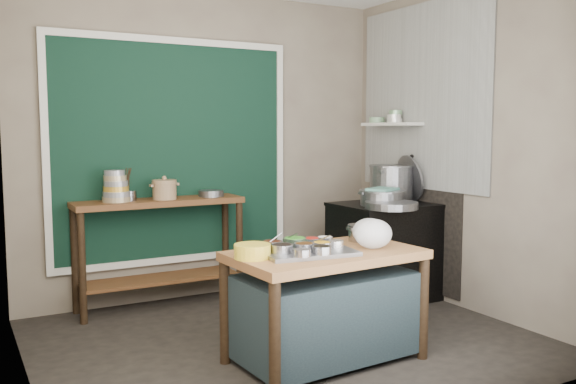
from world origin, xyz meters
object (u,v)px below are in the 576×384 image
yellow_basin (252,251)px  utensil_cup (128,196)px  saucepan (362,233)px  prep_table (325,306)px  back_counter (160,253)px  stove_block (386,252)px  ceramic_crock (164,191)px  condiment_tray (307,252)px  steamer (382,198)px  stock_pot (391,183)px

yellow_basin → utensil_cup: bearing=100.4°
saucepan → prep_table: bearing=-163.0°
back_counter → yellow_basin: back_counter is taller
stove_block → ceramic_crock: bearing=159.4°
yellow_basin → utensil_cup: 1.78m
saucepan → utensil_cup: 2.04m
condiment_tray → steamer: (1.34, 0.94, 0.18)m
prep_table → ceramic_crock: size_ratio=5.68×
condiment_tray → ceramic_crock: size_ratio=2.68×
stove_block → yellow_basin: (-1.84, -1.00, 0.37)m
stock_pot → utensil_cup: bearing=165.1°
stock_pot → steamer: bearing=-140.5°
stove_block → steamer: 0.55m
stock_pot → stove_block: bearing=-139.3°
prep_table → ceramic_crock: 1.92m
utensil_cup → ceramic_crock: ceramic_crock is taller
prep_table → yellow_basin: size_ratio=5.43×
yellow_basin → stock_pot: size_ratio=0.53×
stove_block → utensil_cup: utensil_cup is taller
yellow_basin → steamer: size_ratio=0.55×
prep_table → steamer: steamer is taller
utensil_cup → back_counter: bearing=-2.3°
stock_pot → back_counter: bearing=163.5°
back_counter → condiment_tray: size_ratio=2.46×
saucepan → ceramic_crock: (-0.97, 1.55, 0.22)m
condiment_tray → saucepan: (0.58, 0.20, 0.05)m
stock_pot → steamer: 0.38m
back_counter → saucepan: 1.90m
prep_table → steamer: 1.61m
prep_table → saucepan: saucepan is taller
prep_table → stove_block: stove_block is taller
yellow_basin → stock_pot: (1.99, 1.13, 0.25)m
back_counter → ceramic_crock: ceramic_crock is taller
prep_table → stock_pot: (1.47, 1.15, 0.67)m
stove_block → utensil_cup: (-2.16, 0.74, 0.57)m
prep_table → ceramic_crock: bearing=104.1°
ceramic_crock → steamer: size_ratio=0.53×
prep_table → utensil_cup: size_ratio=8.72×
prep_table → stove_block: bearing=34.7°
stove_block → ceramic_crock: 2.07m
prep_table → stove_block: 1.67m
condiment_tray → yellow_basin: size_ratio=2.56×
stove_block → stock_pot: (0.15, 0.12, 0.62)m
prep_table → stock_pot: bearing=34.9°
ceramic_crock → yellow_basin: bearing=-89.5°
back_counter → utensil_cup: (-0.26, 0.01, 0.52)m
condiment_tray → steamer: steamer is taller
yellow_basin → saucepan: 0.96m
stock_pot → steamer: size_ratio=1.03×
ceramic_crock → prep_table: bearing=-72.7°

